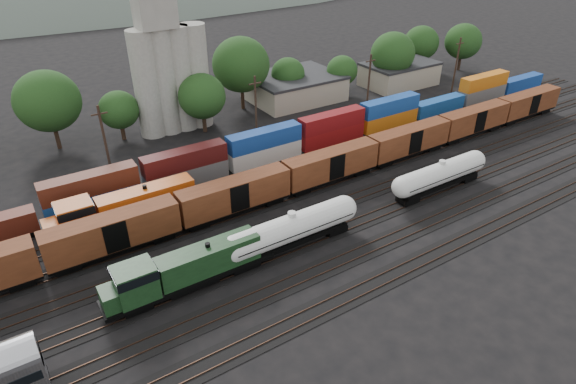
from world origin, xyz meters
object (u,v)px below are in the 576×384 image
green_locomotive (180,271)px  tank_car_a (292,229)px  orange_locomotive (120,209)px  grain_silo (170,68)px

green_locomotive → tank_car_a: bearing=0.0°
tank_car_a → orange_locomotive: bearing=135.8°
green_locomotive → orange_locomotive: size_ratio=0.92×
tank_car_a → orange_locomotive: (-15.42, 15.00, 0.00)m
green_locomotive → grain_silo: size_ratio=0.63×
orange_locomotive → grain_silo: grain_silo is taller
grain_silo → orange_locomotive: bearing=-123.7°
tank_car_a → grain_silo: size_ratio=0.63×
grain_silo → tank_car_a: bearing=-92.7°
tank_car_a → grain_silo: 41.90m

